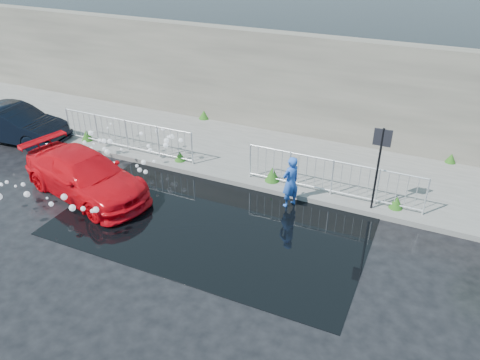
# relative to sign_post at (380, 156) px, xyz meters

# --- Properties ---
(ground) EXTENTS (90.00, 90.00, 0.00)m
(ground) POSITION_rel_sign_post_xyz_m (-4.20, -3.10, -1.72)
(ground) COLOR black
(ground) RESTS_ON ground
(pavement) EXTENTS (30.00, 4.00, 0.15)m
(pavement) POSITION_rel_sign_post_xyz_m (-4.20, 1.90, -1.65)
(pavement) COLOR #5D5C58
(pavement) RESTS_ON ground
(curb) EXTENTS (30.00, 0.25, 0.16)m
(curb) POSITION_rel_sign_post_xyz_m (-4.20, -0.10, -1.64)
(curb) COLOR #5D5C58
(curb) RESTS_ON ground
(retaining_wall) EXTENTS (30.00, 0.60, 3.50)m
(retaining_wall) POSITION_rel_sign_post_xyz_m (-4.20, 4.10, 0.18)
(retaining_wall) COLOR #534E46
(retaining_wall) RESTS_ON pavement
(puddle) EXTENTS (8.00, 5.00, 0.01)m
(puddle) POSITION_rel_sign_post_xyz_m (-3.70, -2.10, -1.72)
(puddle) COLOR black
(puddle) RESTS_ON ground
(sign_post) EXTENTS (0.45, 0.06, 2.50)m
(sign_post) POSITION_rel_sign_post_xyz_m (0.00, 0.00, 0.00)
(sign_post) COLOR black
(sign_post) RESTS_ON ground
(railing_left) EXTENTS (5.05, 0.05, 1.10)m
(railing_left) POSITION_rel_sign_post_xyz_m (-8.20, 0.25, -0.99)
(railing_left) COLOR silver
(railing_left) RESTS_ON pavement
(railing_right) EXTENTS (5.05, 0.05, 1.10)m
(railing_right) POSITION_rel_sign_post_xyz_m (-1.20, 0.25, -0.99)
(railing_right) COLOR silver
(railing_right) RESTS_ON pavement
(weeds) EXTENTS (12.17, 3.93, 0.45)m
(weeds) POSITION_rel_sign_post_xyz_m (-4.37, 1.27, -1.39)
(weeds) COLOR #184813
(weeds) RESTS_ON pavement
(water_spray) EXTENTS (3.59, 5.54, 0.95)m
(water_spray) POSITION_rel_sign_post_xyz_m (-7.67, -1.49, -1.03)
(water_spray) COLOR white
(water_spray) RESTS_ON ground
(red_car) EXTENTS (4.62, 2.75, 1.25)m
(red_car) POSITION_rel_sign_post_xyz_m (-7.68, -2.42, -1.10)
(red_car) COLOR red
(red_car) RESTS_ON ground
(dark_car) EXTENTS (3.98, 1.65, 1.28)m
(dark_car) POSITION_rel_sign_post_xyz_m (-12.50, -0.50, -1.08)
(dark_car) COLOR black
(dark_car) RESTS_ON ground
(person) EXTENTS (0.59, 0.66, 1.51)m
(person) POSITION_rel_sign_post_xyz_m (-2.15, -0.56, -0.97)
(person) COLOR blue
(person) RESTS_ON ground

